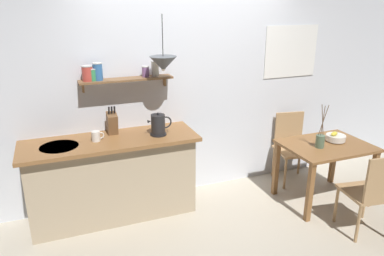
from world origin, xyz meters
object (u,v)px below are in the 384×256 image
Objects in this scene: pendant_lamp at (163,64)px; dining_chair_far at (292,144)px; dining_table at (325,153)px; fruit_bowl at (335,137)px; dining_chair_near at (371,191)px; electric_kettle at (158,125)px; twig_vase at (320,140)px; coffee_mug_by_sink at (96,136)px; knife_block at (112,123)px.

dining_chair_far is at bearing 3.39° from pendant_lamp.
dining_table is 1.09× the size of dining_chair_far.
dining_chair_far is 0.66m from fruit_bowl.
dining_table is at bearing -15.96° from pendant_lamp.
dining_chair_near is 4.03× the size of fruit_bowl.
dining_chair_near is 1.60× the size of pendant_lamp.
fruit_bowl is at bearing -12.19° from electric_kettle.
fruit_bowl is 0.44× the size of twig_vase.
dining_table is 4.36× the size of fruit_bowl.
dining_table is 1.93× the size of twig_vase.
coffee_mug_by_sink reaches higher than fruit_bowl.
electric_kettle is at bearing 163.17° from twig_vase.
twig_vase is (-0.14, -0.05, 0.20)m from dining_table.
dining_chair_far is at bearing 79.46° from twig_vase.
coffee_mug_by_sink is (-2.39, 0.58, 0.17)m from twig_vase.
dining_chair_near is 2.27m from electric_kettle.
coffee_mug_by_sink is (-2.53, 0.53, 0.37)m from dining_table.
knife_block is 2.47× the size of coffee_mug_by_sink.
dining_chair_far is 4.01× the size of fruit_bowl.
electric_kettle is 0.83× the size of knife_block.
dining_chair_near is 2.76m from knife_block.
twig_vase is 2.46m from coffee_mug_by_sink.
dining_table is 2.47m from knife_block.
dining_chair_near is at bearing -35.48° from pendant_lamp.
fruit_bowl is (0.20, 0.78, 0.27)m from dining_chair_near.
coffee_mug_by_sink is at bearing 175.24° from electric_kettle.
electric_kettle is (-1.73, 0.52, 0.23)m from twig_vase.
coffee_mug_by_sink reaches higher than dining_table.
dining_chair_near is 2.83m from coffee_mug_by_sink.
electric_kettle is at bearing 165.68° from dining_table.
fruit_bowl is 2.59m from knife_block.
pendant_lamp is at bearing -1.54° from coffee_mug_by_sink.
dining_table is at bearing -11.91° from coffee_mug_by_sink.
dining_chair_far is 2.82× the size of knife_block.
twig_vase is 1.59× the size of knife_block.
fruit_bowl is 0.70× the size of knife_block.
dining_chair_far is 0.74m from twig_vase.
coffee_mug_by_sink reaches higher than dining_chair_near.
dining_chair_far is (-0.02, 0.62, -0.11)m from dining_table.
dining_chair_far reaches higher than fruit_bowl.
pendant_lamp is at bearing -18.38° from knife_block.
dining_table is at bearing 87.02° from dining_chair_near.
knife_block is at bearing 178.18° from dining_chair_far.
knife_block reaches higher than dining_chair_near.
dining_table is 1.08× the size of dining_chair_near.
dining_chair_far is at bearing -1.82° from knife_block.
fruit_bowl is 2.74m from coffee_mug_by_sink.
electric_kettle is at bearing -25.03° from knife_block.
pendant_lamp is at bearing 161.31° from twig_vase.
electric_kettle reaches higher than fruit_bowl.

